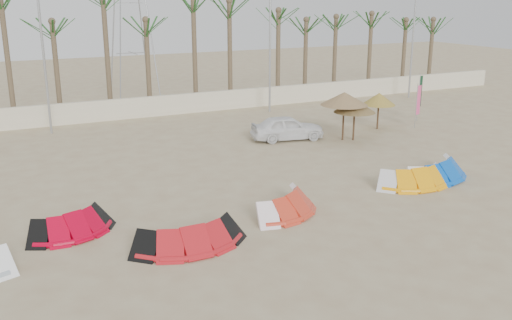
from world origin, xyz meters
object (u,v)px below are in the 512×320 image
kite_red_mid (186,232)px  kite_blue (432,168)px  kite_red_right (283,201)px  parasol_mid (355,106)px  parasol_left (344,99)px  kite_orange (410,175)px  kite_red_left (71,221)px  parasol_right (379,99)px  car (287,128)px

kite_red_mid → kite_blue: same height
kite_red_right → parasol_mid: bearing=41.4°
kite_red_right → parasol_left: parasol_left is taller
kite_orange → kite_blue: (1.51, 0.34, 0.00)m
kite_red_left → parasol_mid: 16.91m
parasol_left → parasol_right: size_ratio=1.22×
car → kite_red_right: bearing=160.8°
kite_red_right → kite_blue: 7.77m
parasol_left → car: size_ratio=0.67×
kite_blue → parasol_right: parasol_right is taller
kite_red_left → parasol_left: 16.64m
kite_red_mid → kite_red_right: 4.25m
parasol_right → parasol_left: bearing=-159.4°
kite_orange → parasol_mid: 7.66m
car → kite_orange: bearing=-163.4°
kite_orange → parasol_right: bearing=59.5°
kite_orange → car: 8.89m
parasol_mid → car: parasol_mid is taller
kite_orange → kite_red_mid: bearing=-172.0°
kite_red_right → parasol_left: 11.39m
kite_red_mid → car: 14.01m
parasol_right → car: parasol_right is taller
kite_blue → parasol_mid: size_ratio=1.76×
kite_red_left → parasol_right: size_ratio=1.53×
kite_red_mid → parasol_right: bearing=33.3°
kite_blue → car: (-2.36, 8.51, 0.25)m
parasol_mid → kite_red_mid: bearing=-145.7°
parasol_left → kite_blue: bearing=-92.6°
kite_blue → car: size_ratio=1.01×
kite_blue → parasol_mid: (0.79, 6.82, 1.46)m
kite_red_mid → kite_blue: (11.84, 1.80, 0.00)m
parasol_right → kite_orange: bearing=-120.5°
kite_orange → parasol_mid: size_ratio=1.54×
kite_red_mid → kite_red_right: size_ratio=0.98×
kite_red_left → kite_blue: (14.94, -0.78, 0.01)m
kite_red_mid → parasol_left: parasol_left is taller
kite_red_left → kite_blue: 14.96m
kite_blue → kite_red_left: bearing=177.0°
kite_red_mid → kite_orange: (10.33, 1.46, -0.00)m
kite_red_left → kite_red_mid: bearing=-39.8°
kite_red_mid → car: size_ratio=0.92×
kite_red_left → kite_red_right: size_ratio=0.88×
kite_red_right → kite_orange: 6.24m
parasol_right → car: bearing=178.9°
kite_red_mid → kite_red_right: (4.10, 1.10, -0.00)m
kite_blue → parasol_right: size_ratio=1.86×
kite_red_right → parasol_right: parasol_right is taller
kite_red_left → parasol_right: parasol_right is taller
kite_red_left → kite_red_right: 7.35m
kite_blue → parasol_right: bearing=66.5°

